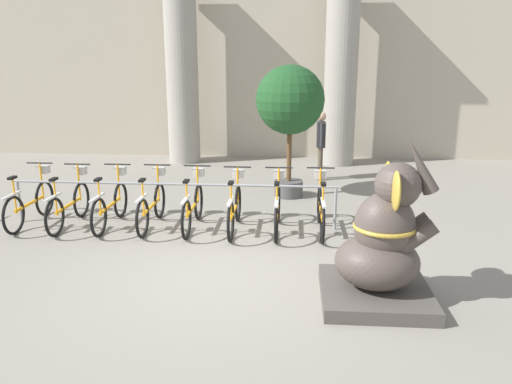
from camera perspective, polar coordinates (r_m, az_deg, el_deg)
ground_plane at (r=6.91m, az=-3.84°, el=-9.25°), size 60.00×60.00×0.00m
building_facade at (r=14.87m, az=0.79°, el=15.59°), size 20.00×0.20×6.00m
column_left at (r=14.18m, az=-8.48°, el=13.94°), size 1.10×1.10×5.16m
column_right at (r=13.89m, az=9.71°, el=13.88°), size 1.10×1.10×5.16m
bike_rack at (r=8.72m, az=-9.46°, el=0.20°), size 5.68×0.05×0.77m
bicycle_0 at (r=9.63m, az=-24.34°, el=-1.02°), size 0.48×1.72×1.02m
bicycle_1 at (r=9.27m, az=-20.54°, el=-1.23°), size 0.48×1.72×1.02m
bicycle_2 at (r=9.02m, az=-16.25°, el=-1.29°), size 0.48×1.72×1.02m
bicycle_3 at (r=8.81m, az=-11.80°, el=-1.39°), size 0.48×1.72×1.02m
bicycle_4 at (r=8.61m, az=-7.20°, el=-1.56°), size 0.48×1.72×1.02m
bicycle_5 at (r=8.45m, az=-2.44°, el=-1.77°), size 0.48×1.72×1.02m
bicycle_6 at (r=8.40m, az=2.48°, el=-1.87°), size 0.48×1.72×1.02m
bicycle_7 at (r=8.44m, az=7.42°, el=-1.90°), size 0.48×1.72×1.02m
elephant_statue at (r=6.12m, az=14.24°, el=-6.16°), size 1.30×1.30×2.00m
person_pedestrian at (r=12.04m, az=7.43°, el=5.95°), size 0.22×0.47×1.63m
potted_tree at (r=10.33m, az=3.91°, el=10.02°), size 1.41×1.41×2.73m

